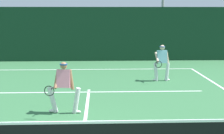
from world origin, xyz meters
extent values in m
cube|color=white|center=(0.00, 10.81, 0.00)|extent=(10.50, 0.10, 0.01)
cube|color=white|center=(0.00, 6.02, 0.00)|extent=(8.56, 0.10, 0.01)
cube|color=white|center=(0.00, 3.20, 0.00)|extent=(0.10, 6.40, 0.01)
cube|color=white|center=(0.00, 0.00, 0.94)|extent=(11.32, 0.03, 0.05)
cylinder|color=silver|center=(-0.28, 3.49, 0.39)|extent=(0.28, 0.17, 0.78)
cylinder|color=silver|center=(-0.99, 3.60, 0.39)|extent=(0.34, 0.18, 0.78)
ellipsoid|color=white|center=(-0.28, 3.49, 0.04)|extent=(0.27, 0.15, 0.09)
ellipsoid|color=white|center=(-0.99, 3.60, 0.04)|extent=(0.27, 0.15, 0.09)
cube|color=pink|center=(-0.64, 3.54, 1.04)|extent=(0.44, 0.37, 0.57)
cylinder|color=#9E704C|center=(-0.42, 3.51, 1.02)|extent=(0.18, 0.11, 0.60)
cylinder|color=#9E704C|center=(-0.86, 3.58, 1.02)|extent=(0.15, 0.45, 0.52)
sphere|color=#9E704C|center=(-0.64, 3.54, 1.43)|extent=(0.21, 0.21, 0.21)
cylinder|color=#19478C|center=(-0.64, 3.54, 1.47)|extent=(0.25, 0.25, 0.04)
cylinder|color=black|center=(-0.94, 3.34, 0.81)|extent=(0.07, 0.26, 0.03)
torus|color=black|center=(-0.99, 3.00, 0.81)|extent=(0.29, 0.07, 0.29)
cylinder|color=silver|center=(3.34, 7.91, 0.39)|extent=(0.20, 0.15, 0.79)
cylinder|color=silver|center=(2.85, 7.89, 0.39)|extent=(0.22, 0.15, 0.80)
ellipsoid|color=white|center=(3.34, 7.91, 0.04)|extent=(0.26, 0.12, 0.09)
ellipsoid|color=white|center=(2.85, 7.89, 0.04)|extent=(0.26, 0.12, 0.09)
cube|color=#8CCCE0|center=(3.10, 7.90, 1.06)|extent=(0.41, 0.28, 0.57)
cylinder|color=beige|center=(3.32, 7.91, 1.04)|extent=(0.20, 0.10, 0.61)
cylinder|color=beige|center=(2.87, 7.89, 1.04)|extent=(0.11, 0.56, 0.41)
sphere|color=beige|center=(3.10, 7.90, 1.46)|extent=(0.21, 0.21, 0.21)
cylinder|color=#19478C|center=(3.10, 7.90, 1.49)|extent=(0.23, 0.23, 0.04)
cylinder|color=black|center=(2.83, 7.64, 0.83)|extent=(0.04, 0.26, 0.03)
torus|color=black|center=(2.84, 7.30, 0.83)|extent=(0.29, 0.03, 0.29)
cube|color=#133621|center=(0.00, 13.78, 1.62)|extent=(20.29, 0.12, 3.23)
cylinder|color=#9EA39E|center=(4.53, 15.41, 3.17)|extent=(0.18, 0.18, 6.34)
camera|label=1|loc=(0.40, -5.85, 3.00)|focal=52.27mm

